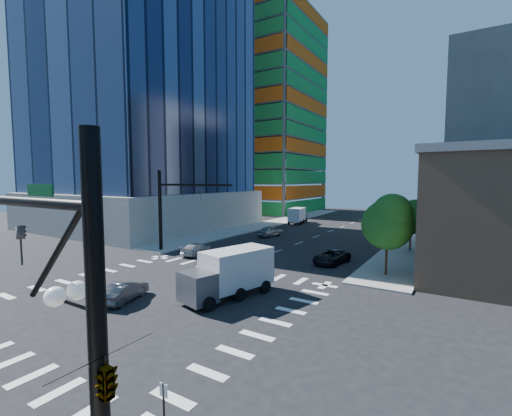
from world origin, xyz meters
The scene contains 17 objects.
ground centered at (0.00, 0.00, 0.00)m, with size 160.00×160.00×0.00m, color black.
road_markings centered at (0.00, 0.00, 0.01)m, with size 20.00×20.00×0.01m, color silver.
sidewalk_ne centered at (12.50, 40.00, 0.07)m, with size 5.00×60.00×0.15m, color gray.
sidewalk_nw centered at (-12.50, 40.00, 0.07)m, with size 5.00×60.00×0.15m, color gray.
office_tower centered at (-30.00, 25.00, 35.13)m, with size 30.00×30.00×71.00m.
construction_building centered at (-27.41, 61.93, 24.61)m, with size 25.16×34.50×70.60m.
signal_mast_se centered at (10.60, -11.50, 5.01)m, with size 10.51×2.48×9.00m.
signal_mast_nw centered at (-10.00, 11.50, 5.49)m, with size 10.20×0.40×9.00m.
tree_south centered at (12.63, 13.90, 4.69)m, with size 4.16×4.16×6.82m.
tree_north centered at (12.93, 25.90, 3.99)m, with size 3.54×3.52×5.78m.
no_parking_sign centered at (10.70, -9.00, 1.38)m, with size 0.30×0.06×2.20m.
car_nb_far centered at (7.11, 15.99, 0.65)m, with size 2.17×4.71×1.31m, color black.
car_sb_near centered at (-6.52, 12.04, 0.63)m, with size 1.78×4.38×1.27m, color #B3B3B3.
car_sb_mid centered at (-5.62, 26.69, 0.76)m, with size 1.80×4.48×1.52m, color #9899A0.
car_sb_cross centered at (-1.28, -1.23, 0.64)m, with size 1.36×3.91×1.29m, color #414145.
box_truck_near centered at (4.18, 2.82, 1.43)m, with size 4.07×6.61×3.22m.
box_truck_far centered at (-8.50, 42.33, 1.28)m, with size 3.21×5.83×2.90m.
Camera 1 is at (17.93, -15.64, 8.09)m, focal length 24.00 mm.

